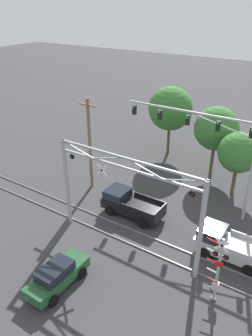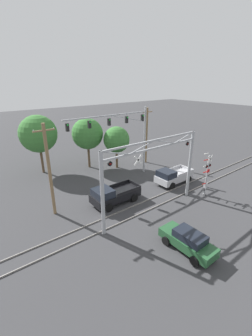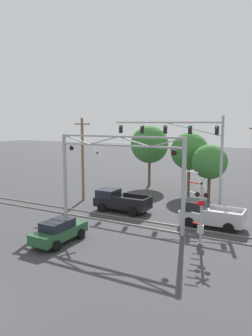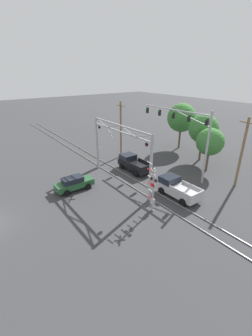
{
  "view_description": "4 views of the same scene",
  "coord_description": "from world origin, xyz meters",
  "px_view_note": "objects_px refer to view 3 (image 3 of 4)",
  "views": [
    {
      "loc": [
        10.01,
        -0.78,
        15.66
      ],
      "look_at": [
        -1.94,
        17.42,
        4.42
      ],
      "focal_mm": 35.0,
      "sensor_mm": 36.0,
      "label": 1
    },
    {
      "loc": [
        -13.06,
        1.51,
        11.67
      ],
      "look_at": [
        -1.37,
        16.55,
        4.11
      ],
      "focal_mm": 24.0,
      "sensor_mm": 36.0,
      "label": 2
    },
    {
      "loc": [
        12.57,
        -7.08,
        7.99
      ],
      "look_at": [
        -0.05,
        15.75,
        4.34
      ],
      "focal_mm": 35.0,
      "sensor_mm": 36.0,
      "label": 3
    },
    {
      "loc": [
        20.02,
        0.47,
        12.4
      ],
      "look_at": [
        1.31,
        14.33,
        2.32
      ],
      "focal_mm": 24.0,
      "sensor_mm": 36.0,
      "label": 4
    }
  ],
  "objects_px": {
    "traffic_signal_span": "(191,143)",
    "background_tree_beyond_span": "(189,151)",
    "pickup_truck_lead": "(120,201)",
    "pickup_truck_following": "(208,215)",
    "utility_pole_left": "(83,158)",
    "sedan_waiting": "(59,231)",
    "crossing_signal_mast": "(200,213)",
    "crossing_gantry": "(118,170)",
    "background_tree_far_right_verge": "(210,162)",
    "background_tree_far_left_verge": "(150,144)"
  },
  "relations": [
    {
      "from": "utility_pole_left",
      "to": "crossing_gantry",
      "type": "bearing_deg",
      "value": -35.93
    },
    {
      "from": "crossing_signal_mast",
      "to": "background_tree_far_right_verge",
      "type": "relative_size",
      "value": 0.84
    },
    {
      "from": "utility_pole_left",
      "to": "background_tree_beyond_span",
      "type": "xyz_separation_m",
      "value": [
        8.43,
        8.54,
        0.44
      ]
    },
    {
      "from": "crossing_gantry",
      "to": "background_tree_far_left_verge",
      "type": "distance_m",
      "value": 16.57
    },
    {
      "from": "crossing_gantry",
      "to": "background_tree_far_left_verge",
      "type": "bearing_deg",
      "value": 106.5
    },
    {
      "from": "traffic_signal_span",
      "to": "pickup_truck_lead",
      "type": "distance_m",
      "value": 8.4
    },
    {
      "from": "sedan_waiting",
      "to": "background_tree_far_right_verge",
      "type": "xyz_separation_m",
      "value": [
        5.61,
        16.59,
        3.2
      ]
    },
    {
      "from": "pickup_truck_lead",
      "to": "pickup_truck_following",
      "type": "distance_m",
      "value": 8.22
    },
    {
      "from": "pickup_truck_lead",
      "to": "pickup_truck_following",
      "type": "bearing_deg",
      "value": -3.8
    },
    {
      "from": "pickup_truck_lead",
      "to": "background_tree_far_left_verge",
      "type": "relative_size",
      "value": 0.66
    },
    {
      "from": "pickup_truck_following",
      "to": "background_tree_far_right_verge",
      "type": "relative_size",
      "value": 0.82
    },
    {
      "from": "utility_pole_left",
      "to": "sedan_waiting",
      "type": "bearing_deg",
      "value": -61.31
    },
    {
      "from": "pickup_truck_lead",
      "to": "traffic_signal_span",
      "type": "bearing_deg",
      "value": 39.84
    },
    {
      "from": "crossing_signal_mast",
      "to": "sedan_waiting",
      "type": "xyz_separation_m",
      "value": [
        -8.3,
        -4.21,
        -1.3
      ]
    },
    {
      "from": "utility_pole_left",
      "to": "background_tree_far_right_verge",
      "type": "bearing_deg",
      "value": 27.71
    },
    {
      "from": "crossing_signal_mast",
      "to": "background_tree_beyond_span",
      "type": "distance_m",
      "value": 16.2
    },
    {
      "from": "utility_pole_left",
      "to": "pickup_truck_following",
      "type": "bearing_deg",
      "value": -9.75
    },
    {
      "from": "pickup_truck_lead",
      "to": "sedan_waiting",
      "type": "xyz_separation_m",
      "value": [
        0.4,
        -8.81,
        -0.13
      ]
    },
    {
      "from": "traffic_signal_span",
      "to": "background_tree_beyond_span",
      "type": "distance_m",
      "value": 6.53
    },
    {
      "from": "traffic_signal_span",
      "to": "crossing_signal_mast",
      "type": "bearing_deg",
      "value": -68.02
    },
    {
      "from": "crossing_signal_mast",
      "to": "sedan_waiting",
      "type": "bearing_deg",
      "value": -153.09
    },
    {
      "from": "sedan_waiting",
      "to": "background_tree_beyond_span",
      "type": "relative_size",
      "value": 0.62
    },
    {
      "from": "traffic_signal_span",
      "to": "utility_pole_left",
      "type": "xyz_separation_m",
      "value": [
        -10.52,
        -2.48,
        -1.71
      ]
    },
    {
      "from": "crossing_signal_mast",
      "to": "traffic_signal_span",
      "type": "height_order",
      "value": "traffic_signal_span"
    },
    {
      "from": "pickup_truck_following",
      "to": "crossing_gantry",
      "type": "bearing_deg",
      "value": -155.06
    },
    {
      "from": "crossing_signal_mast",
      "to": "utility_pole_left",
      "type": "relative_size",
      "value": 0.58
    },
    {
      "from": "pickup_truck_lead",
      "to": "utility_pole_left",
      "type": "height_order",
      "value": "utility_pole_left"
    },
    {
      "from": "background_tree_beyond_span",
      "to": "background_tree_far_left_verge",
      "type": "xyz_separation_m",
      "value": [
        -5.85,
        2.05,
        0.44
      ]
    },
    {
      "from": "utility_pole_left",
      "to": "crossing_signal_mast",
      "type": "bearing_deg",
      "value": -24.39
    },
    {
      "from": "background_tree_far_right_verge",
      "to": "pickup_truck_following",
      "type": "bearing_deg",
      "value": -75.27
    },
    {
      "from": "pickup_truck_lead",
      "to": "background_tree_beyond_span",
      "type": "xyz_separation_m",
      "value": [
        3.03,
        10.33,
        3.85
      ]
    },
    {
      "from": "crossing_gantry",
      "to": "crossing_signal_mast",
      "type": "relative_size",
      "value": 2.22
    },
    {
      "from": "pickup_truck_following",
      "to": "background_tree_far_left_verge",
      "type": "relative_size",
      "value": 0.62
    },
    {
      "from": "pickup_truck_following",
      "to": "background_tree_beyond_span",
      "type": "xyz_separation_m",
      "value": [
        -5.17,
        10.88,
        3.85
      ]
    },
    {
      "from": "pickup_truck_lead",
      "to": "sedan_waiting",
      "type": "relative_size",
      "value": 1.18
    },
    {
      "from": "crossing_signal_mast",
      "to": "background_tree_far_left_verge",
      "type": "xyz_separation_m",
      "value": [
        -11.52,
        16.98,
        3.12
      ]
    },
    {
      "from": "sedan_waiting",
      "to": "background_tree_far_left_verge",
      "type": "bearing_deg",
      "value": 98.65
    },
    {
      "from": "crossing_gantry",
      "to": "background_tree_beyond_span",
      "type": "xyz_separation_m",
      "value": [
        1.15,
        13.82,
        0.42
      ]
    },
    {
      "from": "sedan_waiting",
      "to": "background_tree_beyond_span",
      "type": "xyz_separation_m",
      "value": [
        2.62,
        19.14,
        3.97
      ]
    },
    {
      "from": "utility_pole_left",
      "to": "background_tree_far_right_verge",
      "type": "height_order",
      "value": "utility_pole_left"
    },
    {
      "from": "utility_pole_left",
      "to": "background_tree_far_left_verge",
      "type": "bearing_deg",
      "value": 76.31
    },
    {
      "from": "crossing_gantry",
      "to": "sedan_waiting",
      "type": "xyz_separation_m",
      "value": [
        -1.48,
        -5.33,
        -3.56
      ]
    },
    {
      "from": "crossing_gantry",
      "to": "background_tree_far_left_verge",
      "type": "xyz_separation_m",
      "value": [
        -4.7,
        15.86,
        0.86
      ]
    },
    {
      "from": "pickup_truck_lead",
      "to": "utility_pole_left",
      "type": "xyz_separation_m",
      "value": [
        -5.4,
        1.79,
        3.41
      ]
    },
    {
      "from": "crossing_signal_mast",
      "to": "pickup_truck_lead",
      "type": "bearing_deg",
      "value": 152.13
    },
    {
      "from": "sedan_waiting",
      "to": "crossing_signal_mast",
      "type": "bearing_deg",
      "value": 26.91
    },
    {
      "from": "crossing_gantry",
      "to": "background_tree_far_right_verge",
      "type": "height_order",
      "value": "crossing_gantry"
    },
    {
      "from": "crossing_gantry",
      "to": "traffic_signal_span",
      "type": "bearing_deg",
      "value": 67.33
    },
    {
      "from": "crossing_signal_mast",
      "to": "background_tree_far_right_verge",
      "type": "distance_m",
      "value": 12.81
    },
    {
      "from": "crossing_signal_mast",
      "to": "pickup_truck_following",
      "type": "xyz_separation_m",
      "value": [
        -0.5,
        4.06,
        -1.18
      ]
    }
  ]
}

